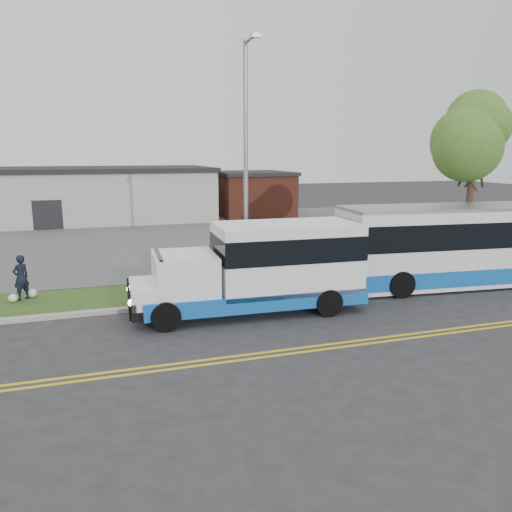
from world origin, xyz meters
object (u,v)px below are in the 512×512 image
object	(u,v)px
shuttle_bus	(265,265)
pedestrian	(21,278)
tree_east	(475,136)
transit_bus	(479,244)
streetlight_near	(246,159)

from	to	relation	value
shuttle_bus	pedestrian	world-z (taller)	shuttle_bus
tree_east	transit_bus	size ratio (longest dim) A/B	0.68
streetlight_near	transit_bus	bearing A→B (deg)	-12.52
streetlight_near	tree_east	bearing A→B (deg)	1.42
tree_east	shuttle_bus	world-z (taller)	tree_east
tree_east	pedestrian	xyz separation A→B (m)	(-19.48, 0.46, -5.26)
streetlight_near	pedestrian	world-z (taller)	streetlight_near
streetlight_near	shuttle_bus	size ratio (longest dim) A/B	1.17
transit_bus	pedestrian	distance (m)	18.30
streetlight_near	shuttle_bus	world-z (taller)	streetlight_near
tree_east	shuttle_bus	bearing A→B (deg)	-164.09
streetlight_near	pedestrian	distance (m)	9.53
tree_east	transit_bus	world-z (taller)	tree_east
transit_bus	pedestrian	size ratio (longest dim) A/B	7.22
transit_bus	streetlight_near	bearing A→B (deg)	172.51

